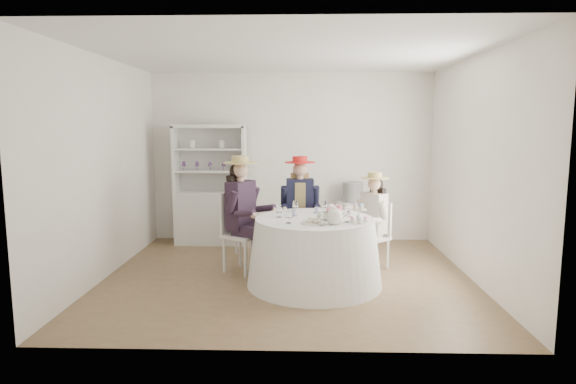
{
  "coord_description": "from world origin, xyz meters",
  "views": [
    {
      "loc": [
        0.17,
        -5.79,
        1.87
      ],
      "look_at": [
        0.0,
        0.1,
        1.05
      ],
      "focal_mm": 30.0,
      "sensor_mm": 36.0,
      "label": 1
    }
  ],
  "objects": [
    {
      "name": "guest_right",
      "position": [
        1.09,
        0.39,
        0.72
      ],
      "size": [
        0.54,
        0.53,
        1.27
      ],
      "rotation": [
        0.0,
        0.0,
        -0.88
      ],
      "color": "silver",
      "rests_on": "ground"
    },
    {
      "name": "sandwich_plate",
      "position": [
        0.3,
        -0.59,
        0.81
      ],
      "size": [
        0.28,
        0.28,
        0.06
      ],
      "rotation": [
        0.0,
        0.0,
        0.3
      ],
      "color": "white",
      "rests_on": "tea_table"
    },
    {
      "name": "hutch",
      "position": [
        -1.26,
        1.69,
        0.67
      ],
      "size": [
        1.17,
        0.56,
        1.88
      ],
      "rotation": [
        0.0,
        0.0,
        0.13
      ],
      "color": "silver",
      "rests_on": "ground"
    },
    {
      "name": "wall_left",
      "position": [
        -2.25,
        0.0,
        1.35
      ],
      "size": [
        0.0,
        4.5,
        4.5
      ],
      "primitive_type": "plane",
      "rotation": [
        1.57,
        0.0,
        1.57
      ],
      "color": "white",
      "rests_on": "ground"
    },
    {
      "name": "table_teapot",
      "position": [
        0.53,
        -0.62,
        0.88
      ],
      "size": [
        0.26,
        0.19,
        0.2
      ],
      "rotation": [
        0.0,
        0.0,
        -0.08
      ],
      "color": "white",
      "rests_on": "tea_table"
    },
    {
      "name": "spare_chair",
      "position": [
        -0.59,
        1.04,
        0.55
      ],
      "size": [
        0.59,
        0.59,
        1.03
      ],
      "rotation": [
        0.0,
        0.0,
        2.59
      ],
      "color": "silver",
      "rests_on": "ground"
    },
    {
      "name": "wall_back",
      "position": [
        0.0,
        2.0,
        1.35
      ],
      "size": [
        4.5,
        0.0,
        4.5
      ],
      "primitive_type": "plane",
      "rotation": [
        1.57,
        0.0,
        0.0
      ],
      "color": "white",
      "rests_on": "ground"
    },
    {
      "name": "guest_left",
      "position": [
        -0.58,
        0.19,
        0.84
      ],
      "size": [
        0.64,
        0.58,
        1.49
      ],
      "rotation": [
        0.0,
        0.0,
        1.05
      ],
      "color": "silver",
      "rests_on": "ground"
    },
    {
      "name": "ceiling",
      "position": [
        0.0,
        0.0,
        2.7
      ],
      "size": [
        4.5,
        4.5,
        0.0
      ],
      "primitive_type": "plane",
      "rotation": [
        3.14,
        0.0,
        0.0
      ],
      "color": "white",
      "rests_on": "wall_back"
    },
    {
      "name": "teacup_a",
      "position": [
        0.08,
        -0.18,
        0.83
      ],
      "size": [
        0.11,
        0.11,
        0.07
      ],
      "primitive_type": "imported",
      "rotation": [
        0.0,
        0.0,
        0.29
      ],
      "color": "white",
      "rests_on": "tea_table"
    },
    {
      "name": "guest_mid",
      "position": [
        0.15,
        0.73,
        0.82
      ],
      "size": [
        0.53,
        0.55,
        1.45
      ],
      "rotation": [
        0.0,
        0.0,
        0.05
      ],
      "color": "silver",
      "rests_on": "ground"
    },
    {
      "name": "stemware_set",
      "position": [
        0.32,
        -0.28,
        0.87
      ],
      "size": [
        0.89,
        0.89,
        0.15
      ],
      "color": "white",
      "rests_on": "tea_table"
    },
    {
      "name": "teacup_b",
      "position": [
        0.36,
        0.02,
        0.83
      ],
      "size": [
        0.08,
        0.08,
        0.06
      ],
      "primitive_type": "imported",
      "rotation": [
        0.0,
        0.0,
        -0.26
      ],
      "color": "white",
      "rests_on": "tea_table"
    },
    {
      "name": "cupcake_stand",
      "position": [
        0.81,
        -0.53,
        0.87
      ],
      "size": [
        0.22,
        0.22,
        0.21
      ],
      "rotation": [
        0.0,
        0.0,
        0.43
      ],
      "color": "white",
      "rests_on": "tea_table"
    },
    {
      "name": "flower_bowl",
      "position": [
        0.51,
        -0.38,
        0.82
      ],
      "size": [
        0.23,
        0.23,
        0.05
      ],
      "primitive_type": "imported",
      "rotation": [
        0.0,
        0.0,
        0.09
      ],
      "color": "white",
      "rests_on": "tea_table"
    },
    {
      "name": "tea_table",
      "position": [
        0.32,
        -0.28,
        0.4
      ],
      "size": [
        1.59,
        1.59,
        0.8
      ],
      "rotation": [
        0.0,
        0.0,
        -0.24
      ],
      "color": "white",
      "rests_on": "ground"
    },
    {
      "name": "wall_front",
      "position": [
        0.0,
        -2.0,
        1.35
      ],
      "size": [
        4.5,
        0.0,
        4.5
      ],
      "primitive_type": "plane",
      "rotation": [
        -1.57,
        0.0,
        0.0
      ],
      "color": "white",
      "rests_on": "ground"
    },
    {
      "name": "teacup_c",
      "position": [
        0.6,
        -0.17,
        0.83
      ],
      "size": [
        0.1,
        0.1,
        0.06
      ],
      "primitive_type": "imported",
      "rotation": [
        0.0,
        0.0,
        0.35
      ],
      "color": "white",
      "rests_on": "tea_table"
    },
    {
      "name": "hatbox",
      "position": [
        0.98,
        1.75,
        0.82
      ],
      "size": [
        0.38,
        0.38,
        0.32
      ],
      "primitive_type": "cylinder",
      "rotation": [
        0.0,
        0.0,
        0.18
      ],
      "color": "black",
      "rests_on": "side_table"
    },
    {
      "name": "ground",
      "position": [
        0.0,
        0.0,
        0.0
      ],
      "size": [
        4.5,
        4.5,
        0.0
      ],
      "primitive_type": "plane",
      "color": "brown",
      "rests_on": "ground"
    },
    {
      "name": "wall_right",
      "position": [
        2.25,
        0.0,
        1.35
      ],
      "size": [
        0.0,
        4.5,
        4.5
      ],
      "primitive_type": "plane",
      "rotation": [
        1.57,
        0.0,
        -1.57
      ],
      "color": "white",
      "rests_on": "ground"
    },
    {
      "name": "flower_arrangement",
      "position": [
        0.55,
        -0.26,
        0.89
      ],
      "size": [
        0.2,
        0.2,
        0.07
      ],
      "rotation": [
        0.0,
        0.0,
        0.19
      ],
      "color": "pink",
      "rests_on": "tea_table"
    },
    {
      "name": "side_table",
      "position": [
        0.98,
        1.75,
        0.33
      ],
      "size": [
        0.53,
        0.53,
        0.66
      ],
      "primitive_type": "cube",
      "rotation": [
        0.0,
        0.0,
        0.3
      ],
      "color": "silver",
      "rests_on": "ground"
    }
  ]
}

